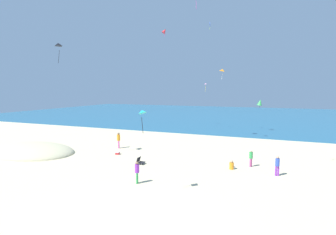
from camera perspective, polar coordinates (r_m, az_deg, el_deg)
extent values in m
plane|color=beige|center=(22.15, 4.41, -10.29)|extent=(120.00, 120.00, 0.00)
cube|color=#236084|center=(65.63, 16.51, 0.40)|extent=(120.00, 60.00, 0.05)
ellipsoid|color=beige|center=(29.69, -27.15, -6.72)|extent=(9.00, 6.30, 1.79)
cube|color=black|center=(22.59, -5.74, -9.57)|extent=(0.52, 0.59, 0.03)
cube|color=black|center=(22.67, -6.37, -8.97)|extent=(0.17, 0.59, 0.43)
cylinder|color=#B7B7BC|center=(22.79, -5.04, -9.62)|extent=(0.02, 0.02, 0.15)
cylinder|color=#B7B7BC|center=(22.30, -5.74, -9.99)|extent=(0.02, 0.02, 0.15)
cube|color=red|center=(26.20, -10.81, -7.57)|extent=(0.45, 0.51, 0.21)
cube|color=white|center=(26.17, -10.81, -7.30)|extent=(0.47, 0.53, 0.04)
cylinder|color=#D8599E|center=(22.79, 17.47, -9.19)|extent=(0.12, 0.12, 0.69)
cylinder|color=#D8599E|center=(22.66, 17.26, -9.27)|extent=(0.12, 0.12, 0.69)
cylinder|color=green|center=(22.57, 17.42, -7.75)|extent=(0.37, 0.37, 0.52)
sphere|color=beige|center=(22.49, 17.45, -6.89)|extent=(0.19, 0.19, 0.19)
cylinder|color=orange|center=(21.66, 13.51, -10.09)|extent=(0.44, 0.44, 0.53)
sphere|color=tan|center=(21.57, 13.54, -9.17)|extent=(0.21, 0.21, 0.21)
cube|color=white|center=(21.89, 13.77, -10.44)|extent=(0.38, 0.45, 0.15)
cylinder|color=green|center=(18.27, -6.63, -12.69)|extent=(0.13, 0.13, 0.74)
cylinder|color=green|center=(18.12, -6.68, -12.86)|extent=(0.13, 0.13, 0.74)
cylinder|color=purple|center=(18.00, -6.68, -10.83)|extent=(0.39, 0.39, 0.55)
sphere|color=#846047|center=(17.89, -6.69, -9.70)|extent=(0.20, 0.20, 0.20)
cylinder|color=#D8599E|center=(28.88, -10.59, -5.65)|extent=(0.15, 0.15, 0.83)
cylinder|color=#D8599E|center=(28.70, -10.53, -5.72)|extent=(0.15, 0.15, 0.83)
cylinder|color=orange|center=(28.65, -10.59, -4.26)|extent=(0.47, 0.47, 0.62)
sphere|color=#846047|center=(28.58, -10.61, -3.44)|extent=(0.23, 0.23, 0.23)
cylinder|color=purple|center=(21.05, 22.19, -10.57)|extent=(0.13, 0.13, 0.73)
cylinder|color=purple|center=(21.11, 22.62, -10.55)|extent=(0.13, 0.13, 0.73)
cylinder|color=blue|center=(20.91, 22.47, -8.88)|extent=(0.37, 0.37, 0.55)
sphere|color=tan|center=(20.82, 22.52, -7.91)|extent=(0.20, 0.20, 0.20)
pyramid|color=orange|center=(34.13, 11.62, 9.98)|extent=(0.86, 0.94, 0.38)
cylinder|color=white|center=(34.09, 11.55, 8.50)|extent=(0.10, 0.07, 0.73)
pyramid|color=#1EADAD|center=(15.02, -5.67, 1.25)|extent=(0.48, 0.56, 0.29)
cylinder|color=black|center=(15.08, -5.55, -1.70)|extent=(0.14, 0.06, 0.91)
pyramid|color=black|center=(25.56, -22.53, 14.31)|extent=(0.72, 0.86, 0.27)
cylinder|color=black|center=(25.42, -22.42, 11.98)|extent=(0.18, 0.08, 1.09)
cone|color=red|center=(42.55, -0.76, 18.14)|extent=(1.04, 0.98, 0.90)
cylinder|color=#DB3DA8|center=(42.44, -0.76, 17.40)|extent=(0.07, 0.06, 0.54)
cone|color=green|center=(41.05, 19.15, 3.07)|extent=(0.92, 0.80, 0.94)
cylinder|color=black|center=(41.08, 19.12, 2.28)|extent=(0.05, 0.04, 0.45)
cube|color=blue|center=(38.09, 8.99, 19.16)|extent=(0.18, 0.69, 0.69)
cylinder|color=#99DB33|center=(37.99, 8.98, 18.51)|extent=(0.04, 0.04, 0.40)
cylinder|color=#DB3DA8|center=(30.17, 6.08, 22.94)|extent=(0.07, 0.05, 0.92)
pyramid|color=pink|center=(41.34, 8.07, 7.18)|extent=(0.51, 0.49, 0.16)
cylinder|color=yellow|center=(41.33, 8.05, 6.18)|extent=(0.10, 0.12, 0.89)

